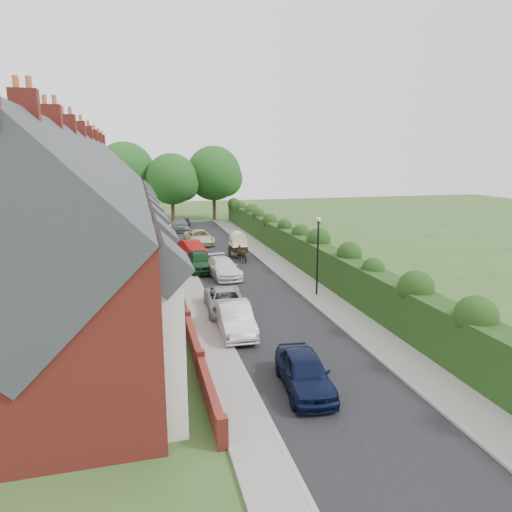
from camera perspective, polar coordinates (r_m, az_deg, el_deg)
The scene contains 24 objects.
ground at distance 25.28m, azimuth 3.74°, elevation -8.25°, with size 140.00×140.00×0.00m, color #2D4C1E.
road at distance 35.30m, azimuth -2.60°, elevation -2.20°, with size 6.00×58.00×0.02m, color black.
pavement_hedge_side at distance 36.32m, azimuth 3.74°, elevation -1.71°, with size 2.20×58.00×0.12m, color gray.
pavement_house_side at distance 34.73m, azimuth -8.83°, elevation -2.49°, with size 1.70×58.00×0.12m, color gray.
kerb_hedge_side at distance 36.01m, azimuth 2.15°, elevation -1.81°, with size 0.18×58.00×0.13m, color gray.
kerb_house_side at distance 34.81m, azimuth -7.52°, elevation -2.41°, with size 0.18×58.00×0.13m, color gray.
hedge at distance 36.57m, azimuth 6.46°, elevation 0.81°, with size 2.10×58.00×2.85m.
terrace_row at distance 32.90m, azimuth -20.30°, elevation 3.90°, with size 9.05×40.50×11.50m.
garden_wall_row at distance 33.59m, azimuth -10.38°, elevation -2.36°, with size 0.35×40.35×1.10m.
lamppost at distance 29.14m, azimuth 7.74°, elevation 1.20°, with size 0.32×0.32×5.16m.
tree_far_left at distance 62.79m, azimuth -10.18°, elevation 9.30°, with size 7.14×6.80×9.29m.
tree_far_right at distance 65.48m, azimuth -4.98°, elevation 10.10°, with size 7.98×7.60×10.31m.
tree_far_back at distance 65.57m, azimuth -15.68°, elevation 9.96°, with size 8.40×8.00×10.82m.
car_navy at distance 18.29m, azimuth 6.07°, elevation -14.19°, with size 1.74×4.32×1.47m, color black.
car_silver_a at distance 23.62m, azimuth -2.67°, elevation -7.77°, with size 1.62×4.64×1.53m, color silver.
car_silver_b at distance 26.62m, azimuth -3.81°, elevation -5.64°, with size 2.21×4.80×1.33m, color #A4A7AB.
car_white at distance 34.29m, azimuth -4.18°, elevation -1.46°, with size 1.98×4.87×1.41m, color white.
car_green at distance 36.25m, azimuth -7.01°, elevation -0.61°, with size 1.88×4.67×1.59m, color #103817.
car_red at distance 41.70m, azimuth -8.02°, elevation 0.95°, with size 1.50×4.30×1.42m, color maroon.
car_beige at distance 47.33m, azimuth -7.12°, elevation 2.35°, with size 2.37×5.15×1.43m, color beige.
car_grey at distance 56.25m, azimuth -9.46°, elevation 3.86°, with size 1.99×4.88×1.42m, color slate.
car_black at distance 58.27m, azimuth -9.14°, elevation 4.14°, with size 1.61×4.00×1.36m, color black.
horse at distance 38.97m, azimuth -1.67°, elevation 0.24°, with size 0.75×1.65×1.39m, color #422F18.
horse_cart at distance 40.55m, azimuth -2.23°, elevation 1.64°, with size 1.47×3.24×2.34m.
Camera 1 is at (-7.48, -22.44, 8.90)m, focal length 32.00 mm.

